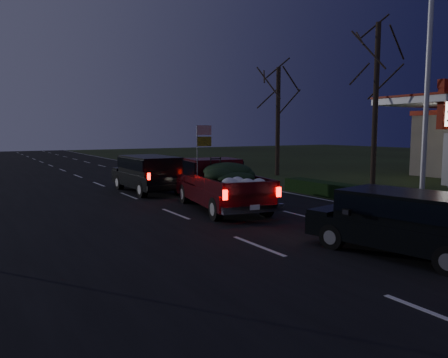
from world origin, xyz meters
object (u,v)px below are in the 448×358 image
rear_suv (408,217)px  lead_suv (149,170)px  pickup_truck (221,182)px  light_pole (428,65)px

rear_suv → lead_suv: bearing=83.7°
lead_suv → rear_suv: (1.24, -13.15, -0.14)m
rear_suv → pickup_truck: bearing=82.8°
pickup_truck → rear_suv: bearing=-75.5°
light_pole → rear_suv: 9.48m
lead_suv → rear_suv: bearing=-84.9°
lead_suv → light_pole: bearing=-46.8°
pickup_truck → rear_suv: 7.54m
rear_suv → light_pole: bearing=20.8°
light_pole → pickup_truck: (-7.60, 3.05, -4.44)m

